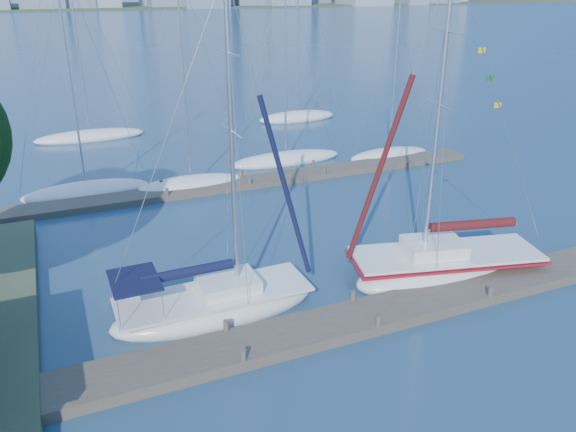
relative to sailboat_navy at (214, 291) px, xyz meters
name	(u,v)px	position (x,y,z in m)	size (l,w,h in m)	color
ground	(365,322)	(4.89, -2.67, -1.01)	(700.00, 700.00, 0.00)	navy
near_dock	(365,317)	(4.89, -2.67, -0.81)	(26.00, 2.00, 0.40)	#484034
far_dock	(261,180)	(6.89, 13.33, -0.83)	(30.00, 1.80, 0.36)	#484034
far_shore	(50,7)	(4.89, 317.33, -1.01)	(800.00, 100.00, 1.50)	#38472D
sailboat_navy	(214,291)	(0.00, 0.00, 0.00)	(7.78, 2.57, 12.43)	white
sailboat_maroon	(446,253)	(9.91, -0.77, -0.02)	(8.98, 4.74, 13.02)	white
bg_boat_0	(87,190)	(-3.24, 15.42, -0.73)	(7.57, 4.11, 14.43)	white
bg_boat_1	(191,184)	(2.68, 14.17, -0.74)	(6.76, 2.64, 13.20)	white
bg_boat_3	(286,159)	(10.04, 16.78, -0.76)	(8.41, 3.88, 13.05)	white
bg_boat_4	(389,155)	(17.26, 14.87, -0.78)	(6.42, 2.87, 10.74)	white
bg_boat_6	(90,136)	(-1.81, 28.72, -0.75)	(8.66, 3.25, 14.25)	white
bg_boat_7	(297,117)	(16.14, 28.41, -0.70)	(7.69, 5.04, 16.00)	white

